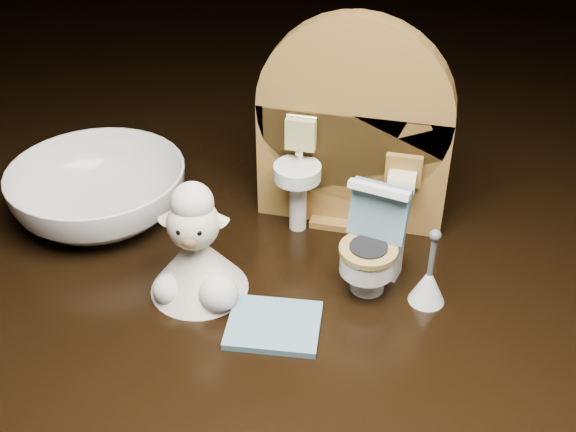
% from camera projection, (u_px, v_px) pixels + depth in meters
% --- Properties ---
extents(backdrop_panel, '(0.13, 0.05, 0.15)m').
position_uv_depth(backdrop_panel, '(351.00, 138.00, 0.48)').
color(backdrop_panel, olive).
rests_on(backdrop_panel, ground).
extents(toy_toilet, '(0.04, 0.05, 0.07)m').
position_uv_depth(toy_toilet, '(373.00, 249.00, 0.45)').
color(toy_toilet, white).
rests_on(toy_toilet, ground).
extents(bath_mat, '(0.06, 0.05, 0.00)m').
position_uv_depth(bath_mat, '(274.00, 325.00, 0.42)').
color(bath_mat, slate).
rests_on(bath_mat, ground).
extents(toilet_brush, '(0.02, 0.02, 0.05)m').
position_uv_depth(toilet_brush, '(428.00, 283.00, 0.44)').
color(toilet_brush, white).
rests_on(toilet_brush, ground).
extents(plush_lamb, '(0.06, 0.06, 0.08)m').
position_uv_depth(plush_lamb, '(197.00, 255.00, 0.44)').
color(plush_lamb, beige).
rests_on(plush_lamb, ground).
extents(ceramic_bowl, '(0.13, 0.13, 0.04)m').
position_uv_depth(ceramic_bowl, '(99.00, 193.00, 0.51)').
color(ceramic_bowl, white).
rests_on(ceramic_bowl, ground).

